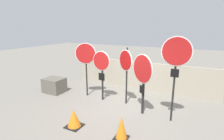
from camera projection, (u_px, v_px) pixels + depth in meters
name	position (u px, v px, depth m)	size (l,w,h in m)	color
ground_plane	(122.00, 106.00, 6.57)	(40.00, 40.00, 0.00)	gray
fence_back	(140.00, 76.00, 8.24)	(6.80, 0.12, 1.31)	#A89E89
stop_sign_0	(86.00, 57.00, 7.14)	(0.81, 0.35, 2.27)	black
stop_sign_1	(102.00, 66.00, 6.77)	(0.76, 0.15, 2.01)	black
stop_sign_2	(126.00, 64.00, 6.40)	(0.67, 0.45, 2.17)	black
stop_sign_3	(143.00, 74.00, 5.66)	(0.80, 0.57, 2.06)	black
stop_sign_4	(176.00, 59.00, 5.03)	(0.87, 0.12, 2.65)	black
traffic_cone_0	(74.00, 118.00, 5.16)	(0.47, 0.47, 0.55)	black
traffic_cone_1	(121.00, 128.00, 4.60)	(0.37, 0.37, 0.64)	black
storage_crate	(54.00, 85.00, 7.91)	(0.89, 0.71, 0.65)	#605B51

